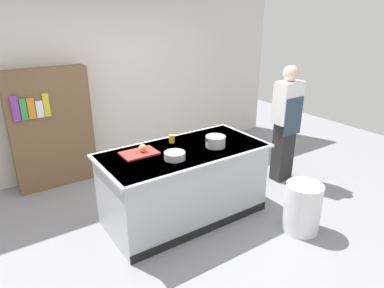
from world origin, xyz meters
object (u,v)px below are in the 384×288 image
Objects in this scene: person_chef at (286,122)px; bookshelf at (52,129)px; juice_cup at (172,139)px; onion at (143,148)px; trash_bin at (302,208)px; stock_pot at (216,141)px; mixing_bowl at (175,156)px.

person_chef is 1.01× the size of bookshelf.
onion is at bearing -166.61° from juice_cup.
bookshelf is at bearing 125.92° from trash_bin.
juice_cup is at bearing 13.39° from onion.
trash_bin is 0.35× the size of bookshelf.
juice_cup is (0.44, 0.11, -0.02)m from onion.
person_chef is (1.42, 0.16, -0.05)m from stock_pot.
trash_bin is at bearing -52.87° from juice_cup.
juice_cup is at bearing 132.33° from stock_pot.
trash_bin is (0.97, -1.28, -0.65)m from juice_cup.
person_chef is (2.23, -0.13, -0.05)m from onion.
mixing_bowl is 1.60m from trash_bin.
stock_pot is (0.81, -0.30, 0.00)m from onion.
stock_pot is 1.29× the size of mixing_bowl.
bookshelf is (-0.84, 1.97, -0.09)m from mixing_bowl.
bookshelf is at bearing 126.56° from stock_pot.
bookshelf is at bearing 110.80° from onion.
stock_pot is at bearing -53.44° from bookshelf.
mixing_bowl is at bearing -66.92° from bookshelf.
bookshelf is (-2.04, 2.81, 0.56)m from trash_bin.
trash_bin is (1.42, -1.18, -0.67)m from onion.
bookshelf reaches higher than trash_bin.
juice_cup is (-0.37, 0.40, -0.02)m from stock_pot.
onion is 0.92× the size of juice_cup.
bookshelf reaches higher than juice_cup.
juice_cup is 0.06× the size of person_chef.
person_chef reaches higher than stock_pot.
bookshelf reaches higher than onion.
stock_pot reaches higher than onion.
juice_cup is 0.06× the size of bookshelf.
stock_pot reaches higher than trash_bin.
juice_cup is 1.86m from bookshelf.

